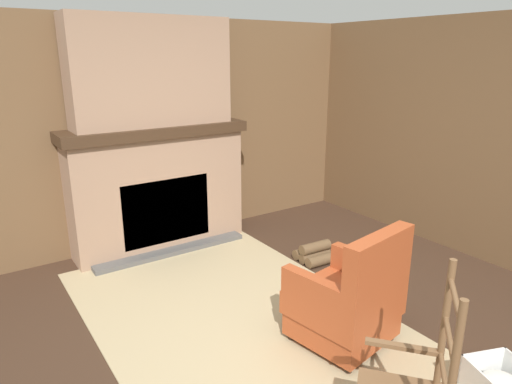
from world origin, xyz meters
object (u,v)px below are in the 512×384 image
Objects in this scene: armchair at (348,302)px; firewood_stack at (315,254)px; oil_lamp_vase at (123,119)px; storage_case at (216,114)px; decorative_plate_on_mantel at (146,114)px.

armchair is 1.46m from firewood_stack.
storage_case is at bearing 89.99° from oil_lamp_vase.
decorative_plate_on_mantel is (-1.35, -1.24, 1.41)m from firewood_stack.
decorative_plate_on_mantel is at bearing -137.54° from firewood_stack.
storage_case is (-1.33, -0.41, 1.36)m from firewood_stack.
firewood_stack is 2.31m from decorative_plate_on_mantel.
armchair is at bearing 16.19° from oil_lamp_vase.
oil_lamp_vase is 0.26m from decorative_plate_on_mantel.
armchair is 2.85m from decorative_plate_on_mantel.
armchair is 2.57× the size of firewood_stack.
firewood_stack is at bearing -41.28° from armchair.
storage_case is at bearing -17.23° from armchair.
firewood_stack is 1.95m from storage_case.
armchair is 4.26× the size of storage_case.
oil_lamp_vase is (-2.55, -0.74, 1.12)m from armchair.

